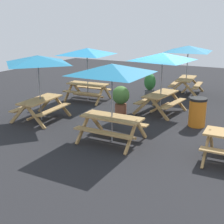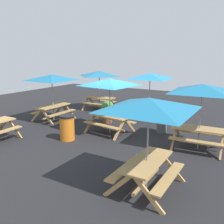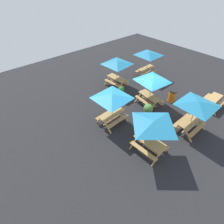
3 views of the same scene
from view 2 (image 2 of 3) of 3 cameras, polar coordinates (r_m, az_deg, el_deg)
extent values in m
plane|color=#232326|center=(10.67, 0.00, -4.72)|extent=(26.07, 26.07, 0.00)
cube|color=tan|center=(10.48, -0.51, -0.85)|extent=(1.87, 0.92, 0.05)
cube|color=tan|center=(10.98, 1.30, -1.77)|extent=(1.82, 0.48, 0.04)
cube|color=tan|center=(10.15, -2.46, -3.02)|extent=(1.82, 0.48, 0.04)
cube|color=tan|center=(10.42, 4.10, -3.09)|extent=(0.16, 0.80, 0.81)
cube|color=tan|center=(9.85, 1.70, -4.02)|extent=(0.16, 0.80, 0.81)
cube|color=tan|center=(11.33, -2.42, -1.72)|extent=(0.16, 0.80, 0.81)
cube|color=tan|center=(10.81, -4.95, -2.49)|extent=(0.16, 0.80, 0.81)
cube|color=tan|center=(10.62, -0.51, -3.57)|extent=(1.56, 0.26, 0.06)
cylinder|color=gray|center=(10.39, -0.52, 1.35)|extent=(0.04, 0.04, 2.30)
pyramid|color=teal|center=(10.23, -0.53, 6.89)|extent=(2.81, 2.81, 0.28)
cube|color=tan|center=(12.80, -13.29, 1.37)|extent=(0.70, 1.80, 0.05)
cube|color=tan|center=(13.24, -14.93, 0.38)|extent=(0.26, 1.80, 0.04)
cube|color=tan|center=(12.48, -11.42, -0.19)|extent=(0.26, 1.80, 0.04)
cube|color=tan|center=(13.67, -12.02, 0.59)|extent=(0.80, 0.06, 0.81)
cube|color=tan|center=(13.19, -9.71, 0.23)|extent=(0.80, 0.06, 0.81)
cube|color=tan|center=(12.62, -16.87, -0.74)|extent=(0.80, 0.06, 0.81)
cube|color=tan|center=(12.09, -14.55, -1.18)|extent=(0.80, 0.06, 0.81)
cube|color=tan|center=(12.91, -13.17, -0.89)|extent=(0.07, 1.56, 0.06)
cylinder|color=gray|center=(12.72, -13.39, 3.18)|extent=(0.04, 0.04, 2.30)
pyramid|color=teal|center=(12.59, -13.64, 7.70)|extent=(2.83, 2.83, 0.28)
cube|color=tan|center=(13.39, 8.49, 2.10)|extent=(0.79, 1.83, 0.05)
cube|color=tan|center=(13.64, 6.28, 1.12)|extent=(0.35, 1.81, 0.04)
cube|color=tan|center=(13.28, 10.67, 0.64)|extent=(0.35, 1.81, 0.04)
cube|color=tan|center=(14.31, 8.15, 1.30)|extent=(0.80, 0.10, 0.81)
cube|color=tan|center=(14.08, 10.93, 1.00)|extent=(0.80, 0.10, 0.81)
cube|color=tan|center=(12.89, 5.71, 0.06)|extent=(0.80, 0.10, 0.81)
cube|color=tan|center=(12.63, 8.76, -0.30)|extent=(0.80, 0.10, 0.81)
cube|color=tan|center=(13.50, 8.42, -0.07)|extent=(0.15, 1.56, 0.06)
cylinder|color=gray|center=(13.32, 8.55, 3.83)|extent=(0.04, 0.04, 2.30)
pyramid|color=#268CC6|center=(13.20, 8.70, 8.16)|extent=(2.83, 2.83, 0.28)
cube|color=tan|center=(9.19, 19.31, -3.64)|extent=(1.85, 0.84, 0.05)
cube|color=tan|center=(9.79, 19.63, -4.41)|extent=(1.81, 0.40, 0.04)
cube|color=tan|center=(8.75, 18.66, -6.41)|extent=(1.81, 0.40, 0.04)
cube|color=tan|center=(9.59, 24.08, -5.68)|extent=(0.12, 0.80, 0.81)
cube|color=tan|center=(8.90, 23.80, -7.09)|extent=(0.12, 0.80, 0.81)
cube|color=tan|center=(9.76, 14.90, -4.64)|extent=(0.12, 0.80, 0.81)
cube|color=tan|center=(9.08, 13.92, -5.93)|extent=(0.12, 0.80, 0.81)
cube|color=tan|center=(9.35, 19.07, -6.69)|extent=(1.56, 0.19, 0.06)
cylinder|color=gray|center=(9.08, 19.50, -1.16)|extent=(0.04, 0.04, 2.30)
pyramid|color=teal|center=(8.90, 20.00, 5.15)|extent=(2.82, 2.82, 0.28)
cube|color=tan|center=(14.86, -2.86, 3.32)|extent=(1.84, 0.80, 0.05)
cube|color=tan|center=(15.38, -1.79, 2.56)|extent=(1.81, 0.36, 0.04)
cube|color=tan|center=(14.45, -3.96, 1.85)|extent=(1.81, 0.36, 0.04)
cube|color=tan|center=(14.87, 0.46, 1.89)|extent=(0.11, 0.80, 0.81)
cube|color=tan|center=(14.24, -0.90, 1.38)|extent=(0.11, 0.80, 0.81)
cube|color=tan|center=(15.64, -4.61, 2.41)|extent=(0.11, 0.80, 0.81)
cube|color=tan|center=(15.04, -6.11, 1.94)|extent=(0.11, 0.80, 0.81)
cube|color=tan|center=(14.96, -2.84, 1.35)|extent=(1.56, 0.16, 0.06)
cylinder|color=gray|center=(14.80, -2.88, 4.88)|extent=(0.04, 0.04, 2.30)
pyramid|color=teal|center=(14.68, -2.92, 8.78)|extent=(2.11, 2.11, 0.28)
cube|color=tan|center=(6.22, 8.01, -11.06)|extent=(0.72, 1.81, 0.05)
cube|color=tan|center=(6.55, 3.39, -12.45)|extent=(0.28, 1.80, 0.04)
cube|color=tan|center=(6.18, 12.77, -14.43)|extent=(0.28, 1.80, 0.04)
cube|color=tan|center=(7.16, 7.66, -10.94)|extent=(0.80, 0.07, 0.81)
cube|color=tan|center=(6.94, 13.33, -12.02)|extent=(0.80, 0.07, 0.81)
cube|color=tan|center=(5.90, 1.40, -16.38)|extent=(0.80, 0.07, 0.81)
cube|color=tan|center=(5.63, 8.22, -18.10)|extent=(0.80, 0.07, 0.81)
cube|color=tan|center=(6.45, 7.86, -15.28)|extent=(0.08, 1.56, 0.06)
cylinder|color=gray|center=(6.07, 8.13, -7.53)|extent=(0.04, 0.04, 2.30)
pyramid|color=teal|center=(5.79, 8.46, 1.87)|extent=(2.83, 2.83, 0.28)
cube|color=tan|center=(10.13, -24.17, -4.25)|extent=(0.31, 1.81, 0.04)
cube|color=tan|center=(11.30, -23.72, -2.89)|extent=(0.80, 0.08, 0.81)
cube|color=tan|center=(10.74, -21.38, -3.48)|extent=(0.80, 0.08, 0.81)
cylinder|color=orange|center=(9.84, -10.20, -3.76)|extent=(0.56, 0.56, 0.90)
cylinder|color=black|center=(9.71, -10.32, -0.99)|extent=(0.59, 0.59, 0.08)
cylinder|color=#935138|center=(12.12, -1.02, -1.55)|extent=(0.44, 0.44, 0.40)
ellipsoid|color=#4C7F38|center=(11.99, -1.03, 0.95)|extent=(0.65, 0.65, 0.69)
cylinder|color=#59595B|center=(10.88, 11.27, -3.54)|extent=(0.44, 0.44, 0.40)
ellipsoid|color=#2D7233|center=(10.73, 11.41, -0.60)|extent=(0.52, 0.52, 0.75)
camera|label=1|loc=(17.15, -43.33, 10.34)|focal=50.00mm
camera|label=3|loc=(21.88, -1.94, 26.20)|focal=28.00mm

